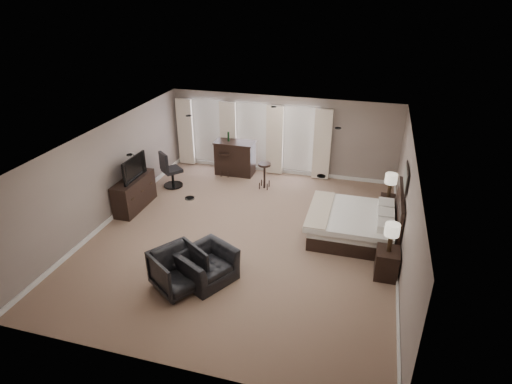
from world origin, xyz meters
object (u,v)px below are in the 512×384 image
(nightstand_near, at_px, (387,263))
(tv, at_px, (132,176))
(desk_chair, at_px, (172,169))
(dresser, at_px, (134,193))
(bar_counter, at_px, (235,158))
(armchair_near, at_px, (206,261))
(bar_stool_right, at_px, (264,176))
(bed, at_px, (352,212))
(armchair_far, at_px, (178,269))
(nightstand_far, at_px, (387,205))
(lamp_near, at_px, (391,238))
(bar_stool_left, at_px, (225,164))
(lamp_far, at_px, (390,186))

(nightstand_near, bearing_deg, tv, 169.06)
(nightstand_near, xyz_separation_m, desk_chair, (-6.51, 2.92, 0.26))
(dresser, distance_m, bar_counter, 3.66)
(armchair_near, height_order, bar_stool_right, armchair_near)
(bed, height_order, bar_stool_right, bed)
(armchair_far, relative_size, bar_stool_right, 1.18)
(nightstand_near, xyz_separation_m, tv, (-6.92, 1.34, 0.67))
(nightstand_far, xyz_separation_m, bar_counter, (-4.93, 1.51, 0.30))
(lamp_near, bearing_deg, bar_stool_left, 141.33)
(lamp_far, relative_size, bar_stool_left, 0.83)
(lamp_far, relative_size, dresser, 0.43)
(armchair_near, xyz_separation_m, bar_stool_left, (-1.45, 5.34, -0.08))
(bed, distance_m, bar_stool_right, 3.53)
(bed, bearing_deg, bar_stool_left, 147.85)
(armchair_far, xyz_separation_m, bar_stool_right, (0.49, 5.19, -0.08))
(bar_stool_left, bearing_deg, lamp_far, -13.53)
(lamp_far, relative_size, armchair_near, 0.61)
(lamp_near, relative_size, armchair_near, 0.59)
(armchair_near, height_order, bar_stool_left, armchair_near)
(bed, distance_m, bar_stool_left, 5.07)
(armchair_near, height_order, desk_chair, desk_chair)
(lamp_near, relative_size, lamp_far, 0.97)
(lamp_near, relative_size, bar_counter, 0.50)
(nightstand_far, bearing_deg, bar_stool_right, 169.58)
(armchair_near, bearing_deg, nightstand_near, -43.32)
(nightstand_near, relative_size, nightstand_far, 1.22)
(bar_stool_right, bearing_deg, armchair_near, -90.41)
(bed, xyz_separation_m, nightstand_far, (0.89, 1.45, -0.41))
(dresser, bearing_deg, armchair_near, -38.43)
(lamp_near, bearing_deg, nightstand_near, 0.00)
(nightstand_near, bearing_deg, bed, 121.54)
(dresser, relative_size, tv, 1.40)
(dresser, xyz_separation_m, armchair_near, (3.19, -2.53, 0.03))
(nightstand_far, bearing_deg, desk_chair, 179.79)
(bar_stool_left, bearing_deg, bar_stool_right, -20.90)
(bed, bearing_deg, desk_chair, 165.30)
(nightstand_near, relative_size, lamp_far, 0.95)
(desk_chair, bearing_deg, bed, -155.38)
(bed, bearing_deg, nightstand_near, -58.46)
(lamp_far, xyz_separation_m, desk_chair, (-6.51, 0.02, -0.28))
(lamp_near, bearing_deg, bar_stool_right, 135.92)
(armchair_near, relative_size, desk_chair, 0.96)
(bar_stool_right, bearing_deg, bar_counter, 146.00)
(lamp_near, height_order, lamp_far, lamp_near)
(nightstand_far, relative_size, dresser, 0.34)
(armchair_near, distance_m, armchair_far, 0.62)
(lamp_near, xyz_separation_m, bar_stool_right, (-3.70, 3.58, -0.56))
(bed, height_order, lamp_far, bed)
(nightstand_far, bearing_deg, bed, -121.54)
(bed, relative_size, armchair_near, 1.90)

